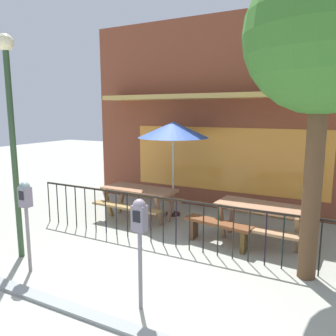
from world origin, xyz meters
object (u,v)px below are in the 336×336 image
Objects in this scene: patio_bench at (218,228)px; street_tree at (324,37)px; picnic_table_right at (262,213)px; patio_umbrella at (173,130)px; parking_meter_near at (140,225)px; picnic_table_left at (139,195)px; parking_meter_far at (26,203)px; street_lamp at (11,116)px.

street_tree is (1.68, -0.59, 3.31)m from patio_bench.
street_tree reaches higher than patio_bench.
picnic_table_right reaches higher than patio_bench.
patio_umbrella is 1.56× the size of parking_meter_near.
picnic_table_left is at bearing 163.62° from patio_bench.
parking_meter_near is 0.31× the size of street_tree.
patio_bench is at bearing 85.26° from parking_meter_near.
patio_umbrella is at bearing 110.44° from parking_meter_near.
patio_umbrella reaches higher than parking_meter_far.
parking_meter_far is at bearing -101.05° from patio_umbrella.
parking_meter_far is (-2.18, 0.05, -0.00)m from parking_meter_near.
parking_meter_far is 0.31× the size of street_tree.
patio_bench is 2.67m from parking_meter_near.
parking_meter_far is (-0.15, -3.14, 0.55)m from picnic_table_left.
patio_bench is at bearing -144.01° from picnic_table_right.
picnic_table_left is 1.29× the size of patio_bench.
picnic_table_left is 1.22× the size of parking_meter_far.
street_tree reaches higher than picnic_table_left.
picnic_table_left is 0.38× the size of street_tree.
picnic_table_right is at bearing 35.61° from street_lamp.
parking_meter_far is (-0.74, -3.81, -0.99)m from patio_umbrella.
patio_umbrella is 4.24m from parking_meter_near.
picnic_table_right is 1.33× the size of patio_bench.
street_lamp is (-0.62, 0.33, 1.37)m from parking_meter_far.
street_tree is at bearing -29.95° from patio_umbrella.
picnic_table_left is 2.99m from picnic_table_right.
picnic_table_right is 3.26m from parking_meter_near.
picnic_table_left is at bearing 122.52° from parking_meter_near.
patio_umbrella is 1.65× the size of patio_bench.
street_tree is at bearing -50.01° from picnic_table_right.
street_tree is 1.25× the size of street_lamp.
parking_meter_far is 0.39× the size of street_lamp.
parking_meter_near reaches higher than picnic_table_right.
parking_meter_far is at bearing -133.96° from patio_bench.
street_tree is (0.95, -1.13, 3.05)m from picnic_table_right.
patio_bench is (2.25, -0.66, -0.26)m from picnic_table_left.
street_tree reaches higher than picnic_table_right.
patio_bench is 3.76m from street_tree.
street_tree is at bearing -19.42° from patio_bench.
street_tree reaches higher than parking_meter_near.
patio_bench is at bearing 35.52° from street_lamp.
parking_meter_near reaches higher than parking_meter_far.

